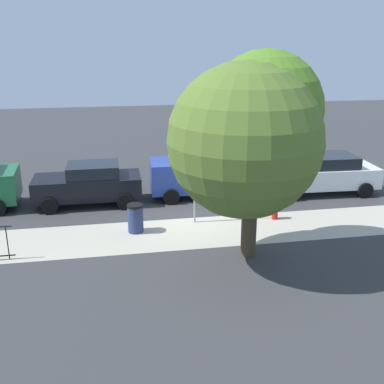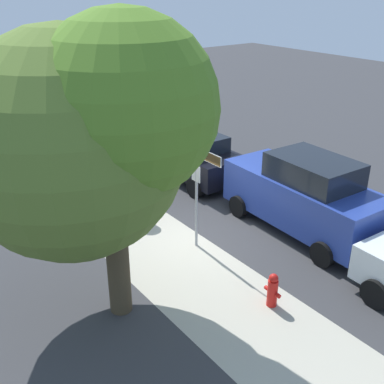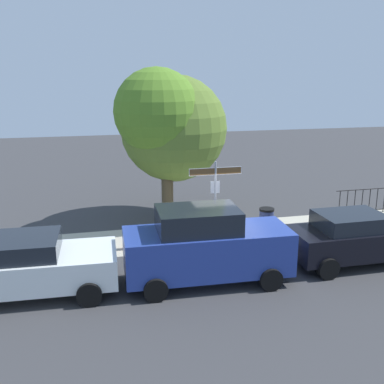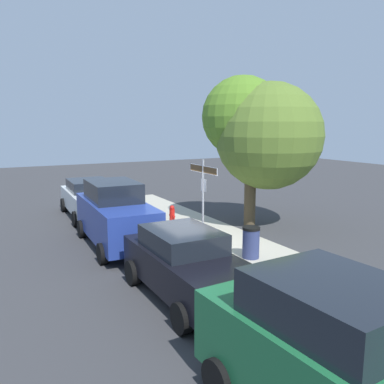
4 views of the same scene
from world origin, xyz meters
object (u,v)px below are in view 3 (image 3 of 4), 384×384
object	(u,v)px
fire_hydrant	(129,238)
shade_tree	(171,124)
car_blue	(206,246)
trash_bin	(266,221)
car_black	(355,238)
car_white	(26,265)
street_sign	(215,186)

from	to	relation	value
fire_hydrant	shade_tree	bearing A→B (deg)	56.02
car_blue	trash_bin	distance (m)	4.61
car_black	fire_hydrant	world-z (taller)	car_black
car_blue	shade_tree	bearing A→B (deg)	90.40
shade_tree	car_white	world-z (taller)	shade_tree
street_sign	fire_hydrant	distance (m)	3.38
car_white	car_black	world-z (taller)	car_black
shade_tree	fire_hydrant	bearing A→B (deg)	-123.98
shade_tree	fire_hydrant	size ratio (longest dim) A/B	7.68
fire_hydrant	street_sign	bearing A→B (deg)	-3.90
street_sign	car_blue	size ratio (longest dim) A/B	0.62
shade_tree	car_black	xyz separation A→B (m)	(4.61, -5.79, -2.97)
street_sign	shade_tree	world-z (taller)	shade_tree
fire_hydrant	car_blue	bearing A→B (deg)	-58.27
shade_tree	fire_hydrant	distance (m)	4.99
car_white	fire_hydrant	bearing A→B (deg)	43.68
car_blue	fire_hydrant	size ratio (longest dim) A/B	6.00
car_blue	street_sign	bearing A→B (deg)	71.02
car_blue	car_black	distance (m)	4.81
shade_tree	car_blue	xyz separation A→B (m)	(-0.19, -5.99, -2.73)
car_white	shade_tree	bearing A→B (deg)	50.69
car_white	fire_hydrant	world-z (taller)	car_white
car_blue	fire_hydrant	distance (m)	3.57
car_white	trash_bin	xyz separation A→B (m)	(7.99, 2.91, -0.34)
street_sign	car_blue	world-z (taller)	street_sign
shade_tree	fire_hydrant	world-z (taller)	shade_tree
shade_tree	trash_bin	xyz separation A→B (m)	(3.00, -2.71, -3.31)
car_white	car_black	size ratio (longest dim) A/B	1.14
street_sign	car_blue	distance (m)	3.14
car_white	car_blue	size ratio (longest dim) A/B	1.00
street_sign	fire_hydrant	size ratio (longest dim) A/B	3.72
shade_tree	car_blue	world-z (taller)	shade_tree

